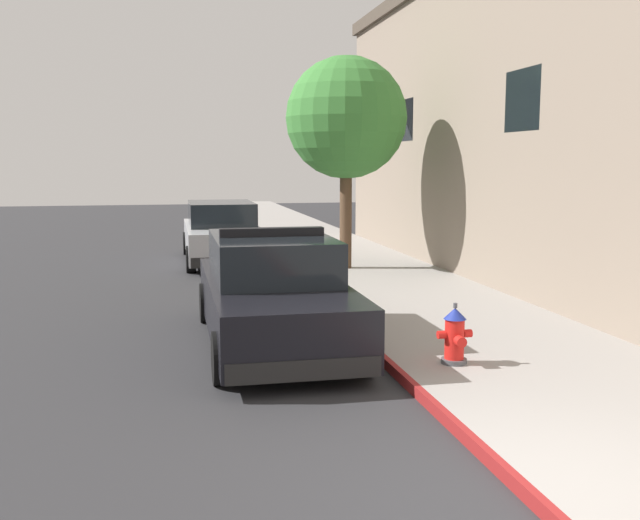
{
  "coord_description": "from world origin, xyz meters",
  "views": [
    {
      "loc": [
        -2.69,
        -4.65,
        2.62
      ],
      "look_at": [
        -0.29,
        6.79,
        1.0
      ],
      "focal_mm": 40.2,
      "sensor_mm": 36.0,
      "label": 1
    }
  ],
  "objects": [
    {
      "name": "ground_plane",
      "position": [
        -4.26,
        10.0,
        -0.1
      ],
      "size": [
        31.36,
        60.0,
        0.2
      ],
      "primitive_type": "cube",
      "color": "#2B2B2D"
    },
    {
      "name": "sidewalk_pavement",
      "position": [
        1.74,
        10.0,
        0.07
      ],
      "size": [
        3.49,
        60.0,
        0.13
      ],
      "primitive_type": "cube",
      "color": "gray",
      "rests_on": "ground"
    },
    {
      "name": "curb_painted_edge",
      "position": [
        -0.04,
        10.0,
        0.07
      ],
      "size": [
        0.08,
        60.0,
        0.13
      ],
      "primitive_type": "cube",
      "color": "maroon",
      "rests_on": "ground"
    },
    {
      "name": "police_cruiser",
      "position": [
        -1.28,
        5.33,
        0.74
      ],
      "size": [
        1.94,
        4.84,
        1.68
      ],
      "color": "black",
      "rests_on": "ground"
    },
    {
      "name": "parked_car_silver_ahead",
      "position": [
        -1.38,
        14.12,
        0.74
      ],
      "size": [
        1.94,
        4.84,
        1.56
      ],
      "color": "#B2B5BA",
      "rests_on": "ground"
    },
    {
      "name": "fire_hydrant",
      "position": [
        0.71,
        3.43,
        0.48
      ],
      "size": [
        0.44,
        0.4,
        0.76
      ],
      "color": "#4C4C51",
      "rests_on": "sidewalk_pavement"
    },
    {
      "name": "street_tree",
      "position": [
        1.32,
        11.52,
        3.58
      ],
      "size": [
        2.78,
        2.78,
        4.86
      ],
      "color": "brown",
      "rests_on": "sidewalk_pavement"
    }
  ]
}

